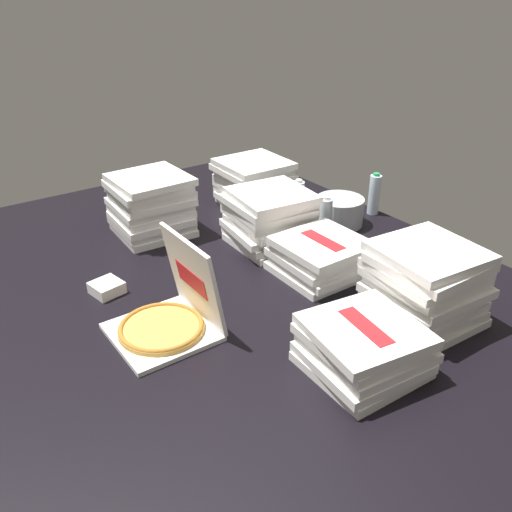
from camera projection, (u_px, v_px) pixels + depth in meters
ground_plane at (233, 286)px, 2.49m from camera, size 3.20×2.40×0.02m
open_pizza_box at (169, 317)px, 2.13m from camera, size 0.38×0.38×0.39m
pizza_stack_right_near at (151, 205)px, 2.90m from camera, size 0.41×0.42×0.33m
pizza_stack_left_mid at (425, 285)px, 2.16m from camera, size 0.43×0.43×0.33m
pizza_stack_right_far at (269, 218)px, 2.79m from camera, size 0.44×0.44×0.29m
pizza_stack_center_far at (321, 257)px, 2.53m from camera, size 0.41×0.39×0.19m
pizza_stack_center_near at (254, 183)px, 3.25m from camera, size 0.42×0.43×0.29m
pizza_stack_left_far at (364, 347)px, 1.92m from camera, size 0.43×0.43×0.19m
ice_bucket at (339, 211)px, 3.05m from camera, size 0.27×0.27×0.16m
water_bottle_0 at (302, 211)px, 2.93m from camera, size 0.07×0.07×0.25m
water_bottle_1 at (298, 201)px, 3.07m from camera, size 0.07×0.07×0.25m
water_bottle_2 at (325, 220)px, 2.84m from camera, size 0.07×0.07×0.25m
water_bottle_3 at (374, 194)px, 3.16m from camera, size 0.07×0.07×0.25m
napkin_pile at (107, 288)px, 2.41m from camera, size 0.15×0.15×0.05m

